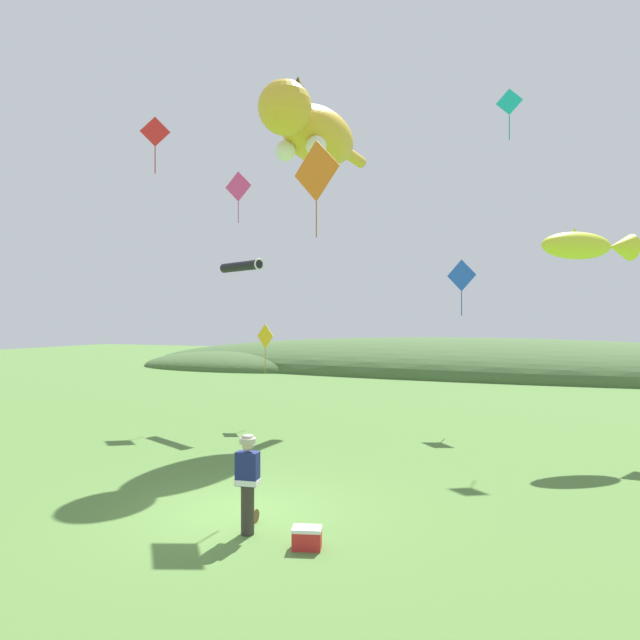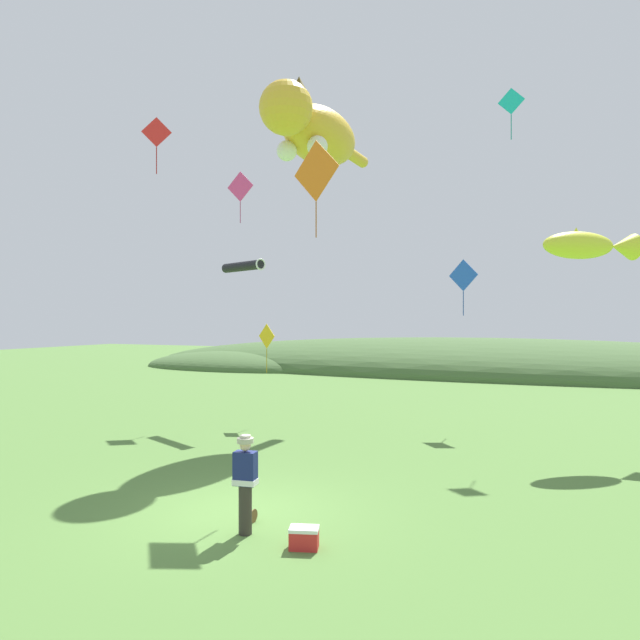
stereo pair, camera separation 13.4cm
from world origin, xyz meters
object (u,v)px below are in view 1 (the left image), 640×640
Objects in this scene: kite_giant_cat at (312,132)px; kite_diamond_blue at (462,276)px; kite_diamond_pink at (238,187)px; kite_diamond_orange at (316,171)px; festival_attendant at (248,481)px; kite_diamond_teal at (509,103)px; kite_fish_windsock at (586,246)px; kite_tube_streamer at (241,266)px; picnic_cooler at (307,538)px; kite_spool at (253,516)px; kite_diamond_gold at (265,337)px; kite_diamond_red at (155,132)px.

kite_giant_cat is 7.60m from kite_diamond_blue.
kite_diamond_pink is 0.89× the size of kite_diamond_orange.
festival_attendant is 16.79m from kite_diamond_teal.
kite_diamond_pink is at bearing 174.07° from kite_fish_windsock.
kite_tube_streamer is 1.11× the size of kite_diamond_blue.
kite_fish_windsock reaches higher than kite_tube_streamer.
kite_fish_windsock is (5.97, 10.49, 5.18)m from festival_attendant.
kite_fish_windsock is (4.73, 10.67, 5.96)m from picnic_cooler.
kite_giant_cat is at bearing -154.61° from kite_diamond_blue.
kite_diamond_pink is at bearing 121.91° from kite_spool.
kite_fish_windsock is at bearing 44.55° from kite_diamond_orange.
kite_diamond_teal reaches higher than kite_diamond_gold.
kite_diamond_pink is 11.04m from kite_diamond_teal.
kite_diamond_gold is (-4.64, 9.20, 3.08)m from kite_spool.
kite_diamond_red is 1.03× the size of kite_diamond_teal.
picnic_cooler is (1.24, -0.18, -0.77)m from festival_attendant.
picnic_cooler is at bearing -37.97° from kite_diamond_red.
kite_diamond_gold is at bearing 121.52° from picnic_cooler.
kite_giant_cat reaches higher than kite_fish_windsock.
kite_spool is 0.08× the size of kite_fish_windsock.
kite_diamond_blue is at bearing 18.62° from kite_tube_streamer.
kite_tube_streamer is at bearing -164.69° from kite_diamond_teal.
kite_diamond_teal is (-2.41, 1.98, 5.48)m from kite_fish_windsock.
kite_tube_streamer reaches higher than kite_diamond_gold.
kite_diamond_orange is (6.82, -7.67, -1.88)m from kite_diamond_pink.
kite_diamond_gold is at bearing -176.12° from kite_fish_windsock.
kite_giant_cat reaches higher than picnic_cooler.
kite_diamond_teal reaches higher than kite_fish_windsock.
festival_attendant is at bearing 171.87° from picnic_cooler.
kite_spool is at bearing -86.52° from kite_diamond_orange.
kite_giant_cat is 4.24× the size of kite_diamond_teal.
kite_diamond_blue is (1.88, 12.50, 4.51)m from festival_attendant.
kite_diamond_blue is at bearing 80.09° from kite_spool.
kite_diamond_pink reaches higher than kite_fish_windsock.
picnic_cooler is 0.26× the size of kite_diamond_pink.
kite_diamond_teal reaches higher than kite_diamond_red.
kite_diamond_blue is at bearing 4.04° from kite_diamond_pink.
picnic_cooler is at bearing -100.36° from kite_diamond_teal.
picnic_cooler is 0.07× the size of kite_giant_cat.
kite_diamond_pink is 1.19× the size of kite_diamond_gold.
kite_diamond_blue is at bearing 178.86° from kite_diamond_teal.
kite_diamond_red is 1.04× the size of kite_diamond_gold.
kite_diamond_orange is at bearing -115.71° from kite_diamond_teal.
festival_attendant is 0.96× the size of kite_diamond_teal.
kite_fish_windsock is at bearing 60.34° from festival_attendant.
kite_giant_cat is 2.55× the size of kite_fish_windsock.
kite_giant_cat is at bearing 42.76° from kite_diamond_red.
kite_spool is at bearing -63.25° from kite_diamond_gold.
kite_diamond_orange is 8.33m from kite_diamond_gold.
kite_diamond_gold is at bearing 116.42° from festival_attendant.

